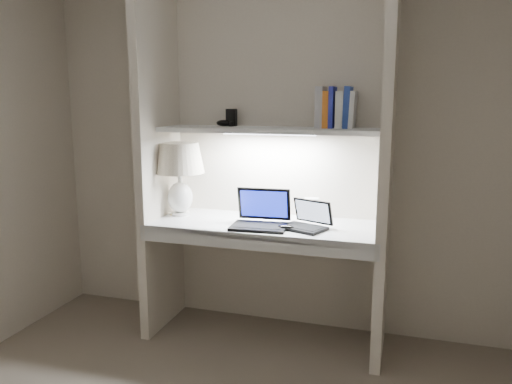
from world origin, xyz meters
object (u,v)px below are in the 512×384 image
at_px(speaker, 311,208).
at_px(book_row, 336,109).
at_px(laptop_main, 261,218).
at_px(laptop_netbook, 306,222).
at_px(table_lamp, 179,167).

distance_m(speaker, book_row, 0.67).
xyz_separation_m(laptop_main, laptop_netbook, (0.28, 0.03, -0.01)).
height_order(laptop_netbook, speaker, laptop_netbook).
distance_m(table_lamp, laptop_netbook, 0.93).
bearing_deg(speaker, laptop_netbook, -90.56).
height_order(laptop_main, book_row, book_row).
bearing_deg(book_row, speaker, 159.94).
relative_size(laptop_main, book_row, 1.40).
height_order(table_lamp, speaker, table_lamp).
distance_m(laptop_main, speaker, 0.40).
distance_m(table_lamp, speaker, 0.92).
bearing_deg(laptop_main, table_lamp, 164.33).
xyz_separation_m(table_lamp, speaker, (0.86, 0.18, -0.26)).
xyz_separation_m(table_lamp, book_row, (1.01, 0.13, 0.38)).
bearing_deg(laptop_main, laptop_netbook, 1.79).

